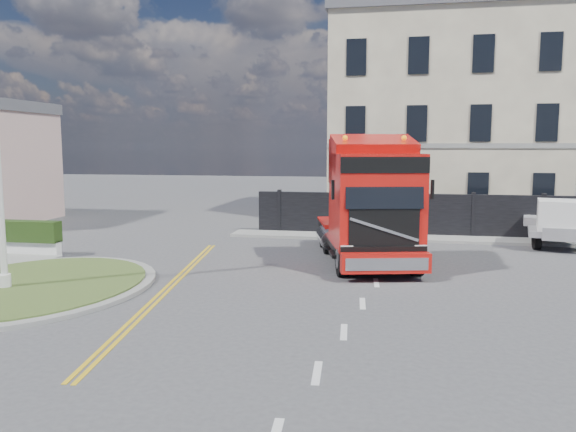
# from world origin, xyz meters

# --- Properties ---
(ground) EXTENTS (120.00, 120.00, 0.00)m
(ground) POSITION_xyz_m (0.00, 0.00, 0.00)
(ground) COLOR #424244
(ground) RESTS_ON ground
(traffic_island) EXTENTS (6.80, 6.80, 0.17)m
(traffic_island) POSITION_xyz_m (-7.00, -3.00, 0.08)
(traffic_island) COLOR gray
(traffic_island) RESTS_ON ground
(hoarding_fence) EXTENTS (18.80, 0.25, 2.00)m
(hoarding_fence) POSITION_xyz_m (6.55, 9.00, 1.00)
(hoarding_fence) COLOR black
(hoarding_fence) RESTS_ON ground
(georgian_building) EXTENTS (12.30, 10.30, 12.80)m
(georgian_building) POSITION_xyz_m (6.00, 16.50, 5.77)
(georgian_building) COLOR beige
(georgian_building) RESTS_ON ground
(pavement_far) EXTENTS (20.00, 1.60, 0.12)m
(pavement_far) POSITION_xyz_m (6.00, 8.10, 0.06)
(pavement_far) COLOR gray
(pavement_far) RESTS_ON ground
(truck) EXTENTS (4.36, 7.82, 4.43)m
(truck) POSITION_xyz_m (2.65, 2.12, 1.98)
(truck) COLOR black
(truck) RESTS_ON ground
(flatbed_pickup) EXTENTS (2.86, 5.18, 2.03)m
(flatbed_pickup) POSITION_xyz_m (10.14, 7.06, 1.09)
(flatbed_pickup) COLOR gray
(flatbed_pickup) RESTS_ON ground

